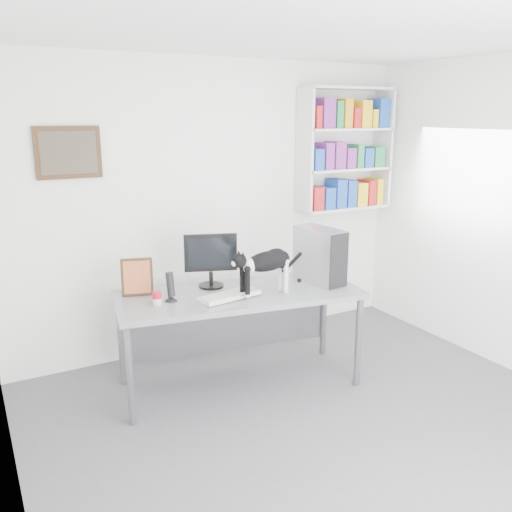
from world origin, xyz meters
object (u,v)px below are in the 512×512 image
Objects in this scene: desk at (240,339)px; speaker at (170,286)px; monitor at (211,260)px; bookshelf at (345,149)px; keyboard at (229,296)px; pc_tower at (320,255)px; cat at (266,273)px; leaning_print at (137,276)px; soup_can at (157,298)px.

speaker is at bearing -176.80° from desk.
bookshelf is at bearing 37.33° from monitor.
keyboard is (-0.13, -0.09, 0.43)m from desk.
desk is 4.19× the size of pc_tower.
desk is 0.45m from keyboard.
bookshelf is 2.05× the size of cat.
keyboard is at bearing 155.68° from cat.
keyboard is 1.05× the size of pc_tower.
bookshelf is 2.70× the size of monitor.
pc_tower is 1.52× the size of leaning_print.
bookshelf is at bearing 18.40° from soup_can.
monitor is (-0.14, 0.24, 0.64)m from desk.
bookshelf is at bearing 8.58° from speaker.
leaning_print is at bearing 136.42° from keyboard.
bookshelf is at bearing 37.58° from pc_tower.
cat reaches higher than keyboard.
monitor is 0.50m from cat.
desk is 4.25× the size of monitor.
monitor reaches higher than speaker.
desk is 3.22× the size of cat.
monitor is 0.60m from soup_can.
keyboard is at bearing 174.45° from pc_tower.
leaning_print is 3.00× the size of soup_can.
desk is at bearing 24.86° from keyboard.
cat is (0.29, -0.41, -0.04)m from monitor.
bookshelf is 2.32m from desk.
monitor is 0.39m from keyboard.
leaning_print is at bearing -169.55° from monitor.
pc_tower is (-0.91, -0.87, -0.80)m from bookshelf.
cat reaches higher than desk.
monitor is 0.60m from leaning_print.
soup_can is 0.17× the size of cat.
bookshelf is 2.48m from speaker.
pc_tower reaches higher than speaker.
pc_tower is 4.58× the size of soup_can.
pc_tower reaches higher than keyboard.
keyboard is 0.88m from pc_tower.
bookshelf reaches higher than speaker.
speaker is at bearing -137.59° from monitor.
speaker is at bearing -161.39° from bookshelf.
soup_can is at bearing -61.92° from leaning_print.
monitor is at bearing 7.84° from leaning_print.
pc_tower is at bearing -0.09° from monitor.
monitor is 1.92× the size of speaker.
cat is at bearing -13.90° from soup_can.
cat reaches higher than leaning_print.
soup_can reaches higher than desk.
monitor reaches higher than desk.
soup_can is (-0.67, 0.03, 0.46)m from desk.
desk is 19.21× the size of soup_can.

